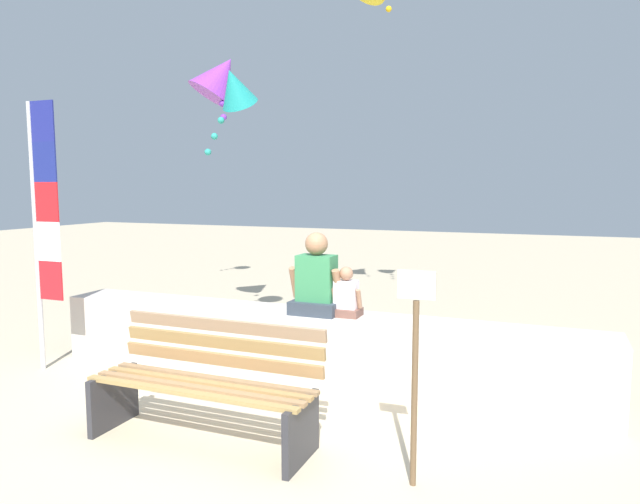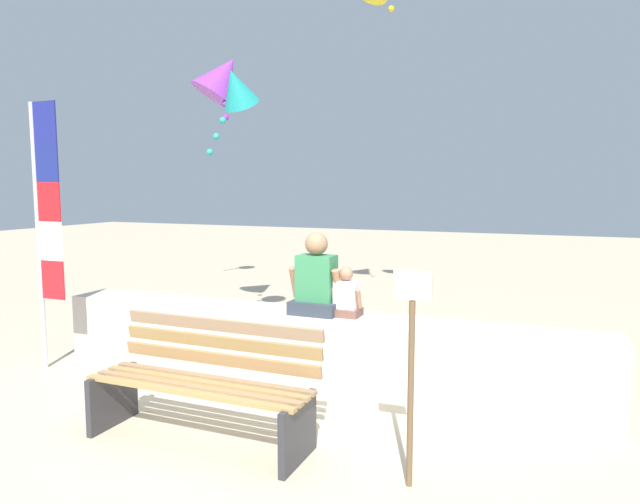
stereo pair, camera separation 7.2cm
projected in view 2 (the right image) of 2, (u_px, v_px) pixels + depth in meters
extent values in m
plane|color=#C5B495|center=(266.00, 413.00, 4.87)|extent=(40.00, 40.00, 0.00)
cube|color=beige|center=(309.00, 346.00, 5.66)|extent=(5.58, 0.56, 0.69)
cube|color=#A5844D|center=(184.00, 392.00, 4.11)|extent=(1.76, 0.07, 0.03)
cube|color=#9F774F|center=(193.00, 387.00, 4.21)|extent=(1.76, 0.07, 0.03)
cube|color=#A77F4B|center=(202.00, 382.00, 4.31)|extent=(1.76, 0.07, 0.03)
cube|color=#977551|center=(211.00, 378.00, 4.41)|extent=(1.76, 0.07, 0.03)
cube|color=#A77C4E|center=(218.00, 359.00, 4.50)|extent=(1.76, 0.05, 0.10)
cube|color=#9B7948|center=(219.00, 342.00, 4.50)|extent=(1.76, 0.05, 0.10)
cube|color=#95765A|center=(220.00, 325.00, 4.51)|extent=(1.76, 0.05, 0.10)
cube|color=#2D2D33|center=(113.00, 398.00, 4.60)|extent=(0.05, 0.53, 0.45)
cube|color=#2D2D33|center=(298.00, 432.00, 3.97)|extent=(0.05, 0.53, 0.45)
cube|color=#2E3843|center=(317.00, 307.00, 5.57)|extent=(0.46, 0.38, 0.13)
cube|color=#34804E|center=(317.00, 278.00, 5.53)|extent=(0.36, 0.23, 0.44)
cylinder|color=#9D6E4E|center=(295.00, 282.00, 5.61)|extent=(0.07, 0.18, 0.32)
cylinder|color=#9D6E4E|center=(337.00, 285.00, 5.44)|extent=(0.07, 0.18, 0.32)
sphere|color=#9D6E4E|center=(317.00, 244.00, 5.50)|extent=(0.22, 0.22, 0.22)
cube|color=brown|center=(346.00, 312.00, 5.45)|extent=(0.28, 0.23, 0.08)
cube|color=white|center=(346.00, 294.00, 5.43)|extent=(0.22, 0.14, 0.27)
cylinder|color=#9E7154|center=(332.00, 297.00, 5.48)|extent=(0.04, 0.11, 0.19)
cylinder|color=#9E7154|center=(359.00, 299.00, 5.37)|extent=(0.04, 0.11, 0.19)
sphere|color=#9E7154|center=(346.00, 274.00, 5.41)|extent=(0.13, 0.13, 0.13)
cylinder|color=#B7B7BC|center=(39.00, 238.00, 5.94)|extent=(0.05, 0.05, 2.76)
cube|color=red|center=(53.00, 280.00, 5.92)|extent=(0.30, 0.02, 0.40)
cube|color=white|center=(51.00, 241.00, 5.87)|extent=(0.30, 0.02, 0.40)
cube|color=red|center=(49.00, 202.00, 5.83)|extent=(0.30, 0.02, 0.40)
cube|color=navy|center=(47.00, 162.00, 5.78)|extent=(0.30, 0.02, 0.40)
cube|color=navy|center=(45.00, 122.00, 5.73)|extent=(0.30, 0.02, 0.40)
cone|color=purple|center=(222.00, 77.00, 7.36)|extent=(1.01, 0.97, 0.78)
sphere|color=purple|center=(223.00, 90.00, 7.28)|extent=(0.08, 0.08, 0.08)
sphere|color=purple|center=(225.00, 104.00, 7.21)|extent=(0.08, 0.08, 0.08)
sphere|color=purple|center=(226.00, 117.00, 7.13)|extent=(0.08, 0.08, 0.08)
cone|color=teal|center=(236.00, 88.00, 6.57)|extent=(0.47, 0.61, 0.57)
sphere|color=teal|center=(230.00, 104.00, 6.63)|extent=(0.08, 0.08, 0.08)
sphere|color=teal|center=(223.00, 120.00, 6.70)|extent=(0.08, 0.08, 0.08)
sphere|color=teal|center=(216.00, 136.00, 6.76)|extent=(0.08, 0.08, 0.08)
sphere|color=teal|center=(210.00, 152.00, 6.83)|extent=(0.08, 0.08, 0.08)
sphere|color=yellow|center=(391.00, 9.00, 7.64)|extent=(0.08, 0.08, 0.08)
cylinder|color=brown|center=(411.00, 395.00, 3.63)|extent=(0.04, 0.04, 1.21)
cube|color=beige|center=(413.00, 285.00, 3.55)|extent=(0.24, 0.03, 0.18)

